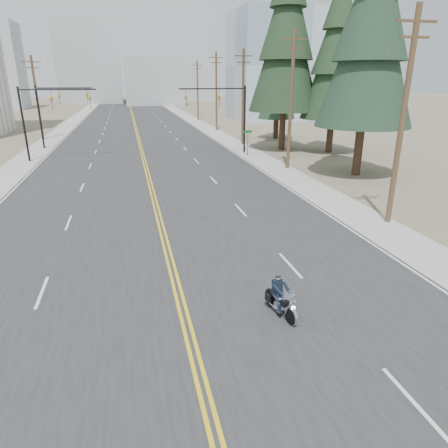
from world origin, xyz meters
TOP-DOWN VIEW (x-y plane):
  - ground_plane at (0.00, 0.00)m, footprint 400.00×400.00m
  - road at (0.00, 70.00)m, footprint 20.00×200.00m
  - sidewalk_left at (-11.50, 70.00)m, footprint 3.00×200.00m
  - sidewalk_right at (11.50, 70.00)m, footprint 3.00×200.00m
  - traffic_mast_left at (-8.98, 32.00)m, footprint 7.10×0.26m
  - traffic_mast_right at (8.98, 32.00)m, footprint 7.10×0.26m
  - traffic_mast_far at (-9.31, 40.00)m, footprint 6.10×0.26m
  - street_sign at (10.80, 30.00)m, footprint 0.90×0.06m
  - utility_pole_a at (12.50, 8.00)m, footprint 2.20×0.30m
  - utility_pole_b at (12.50, 23.00)m, footprint 2.20×0.30m
  - utility_pole_c at (12.50, 38.00)m, footprint 2.20×0.30m
  - utility_pole_d at (12.50, 53.00)m, footprint 2.20×0.30m
  - utility_pole_e at (12.50, 70.00)m, footprint 2.20×0.30m
  - utility_pole_left at (-12.50, 48.00)m, footprint 2.20×0.30m
  - glass_building at (32.00, 70.00)m, footprint 24.00×16.00m
  - haze_bldg_b at (8.00, 125.00)m, footprint 18.00×14.00m
  - haze_bldg_c at (40.00, 110.00)m, footprint 16.00×12.00m
  - haze_bldg_d at (-12.00, 140.00)m, footprint 20.00×15.00m
  - haze_bldg_e at (25.00, 150.00)m, footprint 14.00×14.00m
  - motorcyclist at (3.20, 0.51)m, footprint 1.10×1.90m
  - conifer_near at (17.12, 19.19)m, footprint 7.55×7.55m
  - conifer_mid at (20.18, 30.00)m, footprint 6.82×6.82m
  - conifer_tall at (15.70, 32.83)m, footprint 7.72×7.72m
  - conifer_far at (18.34, 41.88)m, footprint 4.95×4.95m

SIDE VIEW (x-z plane):
  - ground_plane at x=0.00m, z-range 0.00..0.00m
  - road at x=0.00m, z-range 0.00..0.01m
  - sidewalk_left at x=-11.50m, z-range 0.00..0.01m
  - sidewalk_right at x=11.50m, z-range 0.00..0.01m
  - motorcyclist at x=3.20m, z-range 0.00..1.39m
  - street_sign at x=10.80m, z-range 0.49..3.12m
  - traffic_mast_far at x=-9.31m, z-range 1.37..8.37m
  - traffic_mast_left at x=-8.98m, z-range 1.44..8.44m
  - traffic_mast_right at x=8.98m, z-range 1.44..8.44m
  - utility_pole_left at x=-12.50m, z-range 0.23..10.73m
  - utility_pole_a at x=12.50m, z-range 0.23..11.23m
  - utility_pole_c at x=12.50m, z-range 0.23..11.23m
  - utility_pole_e at x=12.50m, z-range 0.23..11.23m
  - utility_pole_b at x=12.50m, z-range 0.23..11.73m
  - utility_pole_d at x=12.50m, z-range 0.23..11.73m
  - haze_bldg_e at x=25.00m, z-range 0.00..12.00m
  - haze_bldg_b at x=8.00m, z-range 0.00..14.00m
  - conifer_far at x=18.34m, z-range 0.98..14.23m
  - haze_bldg_c at x=40.00m, z-range 0.00..18.00m
  - glass_building at x=32.00m, z-range 0.00..20.00m
  - conifer_mid at x=20.18m, z-range 1.34..19.52m
  - conifer_near at x=17.12m, z-range 1.48..21.47m
  - conifer_tall at x=15.70m, z-range 1.59..23.03m
  - haze_bldg_d at x=-12.00m, z-range 0.00..26.00m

